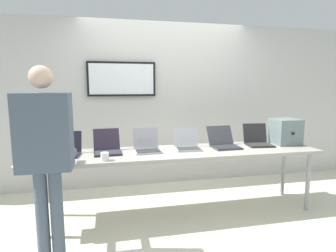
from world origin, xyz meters
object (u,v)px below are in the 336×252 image
object	(u,v)px
laptop_station_3	(187,144)
laptop_station_5	(258,140)
laptop_station_0	(63,150)
workbench	(184,155)
laptop_station_1	(107,148)
laptop_station_4	(224,143)
equipment_box	(285,131)
laptop_station_2	(147,146)
person	(45,146)
coffee_mug	(105,157)

from	to	relation	value
laptop_station_3	laptop_station_5	bearing A→B (deg)	1.64
laptop_station_3	laptop_station_0	bearing A→B (deg)	-179.64
workbench	laptop_station_0	world-z (taller)	laptop_station_0
laptop_station_1	laptop_station_4	xyz separation A→B (m)	(1.43, -0.01, -0.00)
workbench	equipment_box	bearing A→B (deg)	4.03
laptop_station_1	laptop_station_2	size ratio (longest dim) A/B	1.27
laptop_station_4	laptop_station_5	size ratio (longest dim) A/B	1.10
equipment_box	laptop_station_2	size ratio (longest dim) A/B	1.06
person	laptop_station_4	bearing A→B (deg)	20.12
laptop_station_4	person	distance (m)	2.08
laptop_station_2	laptop_station_3	bearing A→B (deg)	1.68
workbench	person	size ratio (longest dim) A/B	1.90
workbench	laptop_station_4	size ratio (longest dim) A/B	8.11
person	workbench	bearing A→B (deg)	23.92
laptop_station_0	laptop_station_4	xyz separation A→B (m)	(1.92, 0.01, -0.00)
workbench	coffee_mug	distance (m)	0.95
laptop_station_0	laptop_station_5	bearing A→B (deg)	0.87
laptop_station_1	person	size ratio (longest dim) A/B	0.23
workbench	laptop_station_0	bearing A→B (deg)	176.77
laptop_station_1	laptop_station_0	bearing A→B (deg)	-177.42
workbench	person	world-z (taller)	person
laptop_station_4	laptop_station_5	bearing A→B (deg)	2.74
person	laptop_station_2	bearing A→B (deg)	35.59
laptop_station_5	workbench	bearing A→B (deg)	-173.67
workbench	laptop_station_5	xyz separation A→B (m)	(1.03, 0.11, 0.11)
equipment_box	laptop_station_0	world-z (taller)	equipment_box
laptop_station_0	person	size ratio (longest dim) A/B	0.24
laptop_station_1	laptop_station_5	xyz separation A→B (m)	(1.92, 0.01, 0.00)
laptop_station_0	laptop_station_2	bearing A→B (deg)	-0.34
laptop_station_4	laptop_station_2	bearing A→B (deg)	-178.89
laptop_station_3	laptop_station_5	world-z (taller)	laptop_station_5
laptop_station_0	laptop_station_4	bearing A→B (deg)	0.40
laptop_station_5	coffee_mug	world-z (taller)	laptop_station_5
laptop_station_4	laptop_station_5	world-z (taller)	laptop_station_5
laptop_station_2	laptop_station_4	distance (m)	0.98
equipment_box	laptop_station_5	size ratio (longest dim) A/B	0.91
laptop_station_1	person	world-z (taller)	person
person	equipment_box	bearing A→B (deg)	14.39
laptop_station_2	laptop_station_5	world-z (taller)	laptop_station_5
laptop_station_3	coffee_mug	distance (m)	1.04
laptop_station_1	coffee_mug	size ratio (longest dim) A/B	4.68
laptop_station_0	laptop_station_5	world-z (taller)	laptop_station_5
laptop_station_3	coffee_mug	bearing A→B (deg)	-161.09
laptop_station_4	person	world-z (taller)	person
workbench	laptop_station_1	world-z (taller)	laptop_station_1
laptop_station_0	laptop_station_3	bearing A→B (deg)	0.36
equipment_box	laptop_station_1	world-z (taller)	equipment_box
laptop_station_4	person	bearing A→B (deg)	-159.88
laptop_station_2	coffee_mug	distance (m)	0.58
equipment_box	laptop_station_0	xyz separation A→B (m)	(-2.78, -0.02, -0.11)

